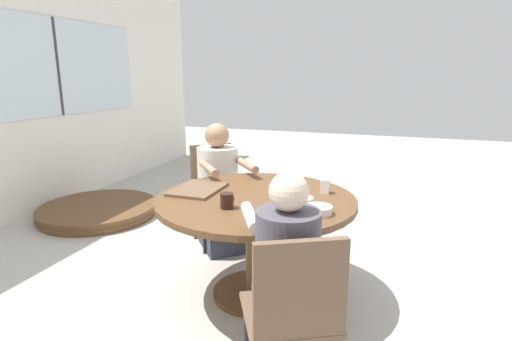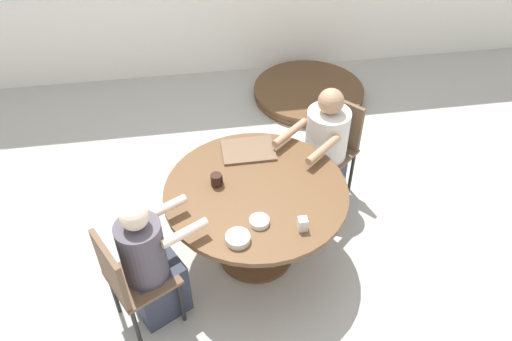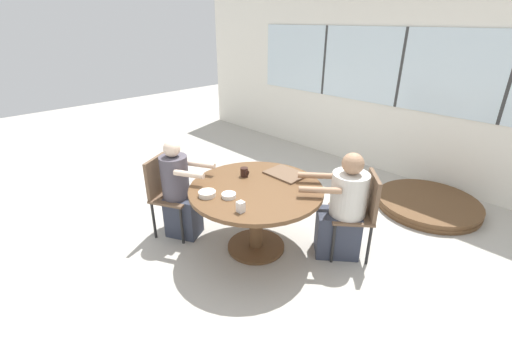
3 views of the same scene
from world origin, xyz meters
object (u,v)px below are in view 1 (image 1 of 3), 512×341
at_px(person_man_blue_shirt, 285,296).
at_px(milk_carton_small, 325,186).
at_px(person_woman_green_shirt, 220,194).
at_px(bowl_cereal, 303,200).
at_px(chair_for_man_blue_shirt, 294,309).
at_px(chair_for_woman_green_shirt, 214,184).
at_px(coffee_mug, 227,201).
at_px(folded_table_stack, 98,210).
at_px(bowl_white_shallow, 318,210).

xyz_separation_m(person_man_blue_shirt, milk_carton_small, (1.00, -0.01, 0.26)).
bearing_deg(person_woman_green_shirt, person_man_blue_shirt, 83.66).
distance_m(milk_carton_small, bowl_cereal, 0.29).
xyz_separation_m(chair_for_man_blue_shirt, bowl_cereal, (0.88, 0.16, 0.20)).
xyz_separation_m(chair_for_woman_green_shirt, coffee_mug, (-1.05, -0.58, 0.23)).
relative_size(coffee_mug, bowl_cereal, 0.71).
height_order(milk_carton_small, folded_table_stack, milk_carton_small).
bearing_deg(person_woman_green_shirt, chair_for_woman_green_shirt, -90.00).
xyz_separation_m(person_man_blue_shirt, coffee_mug, (0.49, 0.50, 0.26)).
distance_m(person_woman_green_shirt, coffee_mug, 1.07).
bearing_deg(person_man_blue_shirt, bowl_cereal, 68.52).
bearing_deg(chair_for_woman_green_shirt, milk_carton_small, 112.82).
bearing_deg(folded_table_stack, chair_for_man_blue_shirt, -125.11).
distance_m(chair_for_man_blue_shirt, person_woman_green_shirt, 1.88).
distance_m(person_woman_green_shirt, bowl_cereal, 1.14).
distance_m(chair_for_man_blue_shirt, person_man_blue_shirt, 0.17).
bearing_deg(milk_carton_small, bowl_cereal, 161.06).
height_order(chair_for_woman_green_shirt, milk_carton_small, chair_for_woman_green_shirt).
xyz_separation_m(milk_carton_small, bowl_white_shallow, (-0.43, -0.04, -0.02)).
height_order(chair_for_man_blue_shirt, milk_carton_small, chair_for_man_blue_shirt).
bearing_deg(bowl_cereal, person_woman_green_shirt, 52.47).
height_order(person_man_blue_shirt, coffee_mug, person_man_blue_shirt).
relative_size(person_woman_green_shirt, coffee_mug, 11.71).
bearing_deg(folded_table_stack, bowl_cereal, -111.46).
bearing_deg(chair_for_woman_green_shirt, person_man_blue_shirt, 84.23).
bearing_deg(person_woman_green_shirt, coffee_mug, 76.25).
relative_size(chair_for_man_blue_shirt, bowl_cereal, 6.67).
bearing_deg(milk_carton_small, chair_for_man_blue_shirt, -176.44).
bearing_deg(coffee_mug, person_woman_green_shirt, 27.04).
height_order(person_man_blue_shirt, bowl_white_shallow, person_man_blue_shirt).
bearing_deg(chair_for_man_blue_shirt, coffee_mug, 103.94).
distance_m(chair_for_woman_green_shirt, person_man_blue_shirt, 1.88).
xyz_separation_m(person_man_blue_shirt, bowl_cereal, (0.73, 0.09, 0.23)).
bearing_deg(chair_for_woman_green_shirt, chair_for_man_blue_shirt, 83.68).
bearing_deg(chair_for_woman_green_shirt, bowl_cereal, 100.12).
xyz_separation_m(milk_carton_small, folded_table_stack, (0.70, 2.56, -0.70)).
xyz_separation_m(person_man_blue_shirt, bowl_white_shallow, (0.58, -0.04, 0.24)).
relative_size(person_woman_green_shirt, bowl_white_shallow, 6.87).
xyz_separation_m(chair_for_man_blue_shirt, coffee_mug, (0.64, 0.58, 0.23)).
xyz_separation_m(person_woman_green_shirt, coffee_mug, (-0.92, -0.47, 0.27)).
bearing_deg(bowl_cereal, folded_table_stack, 68.54).
height_order(coffee_mug, folded_table_stack, coffee_mug).
height_order(person_woman_green_shirt, person_man_blue_shirt, person_man_blue_shirt).
xyz_separation_m(chair_for_woman_green_shirt, person_woman_green_shirt, (-0.13, -0.11, -0.05)).
relative_size(chair_for_man_blue_shirt, milk_carton_small, 9.24).
distance_m(chair_for_woman_green_shirt, folded_table_stack, 1.55).
distance_m(chair_for_woman_green_shirt, person_woman_green_shirt, 0.18).
height_order(person_woman_green_shirt, milk_carton_small, person_woman_green_shirt).
relative_size(coffee_mug, bowl_white_shallow, 0.59).
bearing_deg(chair_for_man_blue_shirt, bowl_cereal, 72.40).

